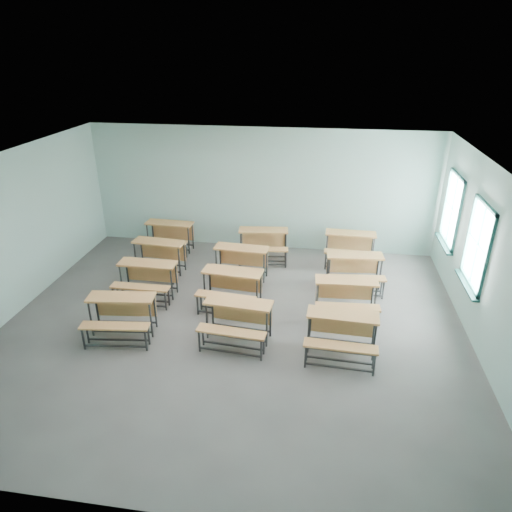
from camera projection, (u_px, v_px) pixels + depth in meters
The scene contains 13 objects.
room at pixel (235, 252), 8.32m from camera, with size 9.04×8.04×3.24m.
desk_unit_r0c0 at pixel (121, 311), 8.51m from camera, with size 1.33×0.97×0.78m.
desk_unit_r0c1 at pixel (237, 317), 8.34m from camera, with size 1.31×0.94×0.78m.
desk_unit_r0c2 at pixel (342, 330), 7.96m from camera, with size 1.29×0.90×0.78m.
desk_unit_r1c0 at pixel (146, 275), 9.82m from camera, with size 1.25×0.84×0.78m.
desk_unit_r1c1 at pixel (231, 284), 9.46m from camera, with size 1.32×0.96×0.78m.
desk_unit_r1c2 at pixel (346, 294), 9.11m from camera, with size 1.29×0.90×0.78m.
desk_unit_r2c0 at pixel (158, 253), 10.88m from camera, with size 1.32×0.95×0.78m.
desk_unit_r2c1 at pixel (240, 259), 10.56m from camera, with size 1.30×0.92×0.78m.
desk_unit_r2c2 at pixel (355, 267), 10.19m from camera, with size 1.31×0.94×0.78m.
desk_unit_r3c0 at pixel (168, 233), 12.02m from camera, with size 1.28×0.90×0.78m.
desk_unit_r3c1 at pixel (263, 240), 11.57m from camera, with size 1.33×0.96×0.78m.
desk_unit_r3c2 at pixel (350, 244), 11.38m from camera, with size 1.27×0.87×0.78m.
Camera 1 is at (1.58, -7.39, 5.06)m, focal length 32.00 mm.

